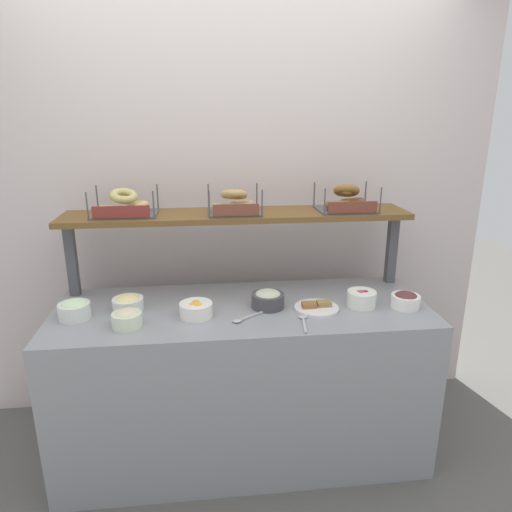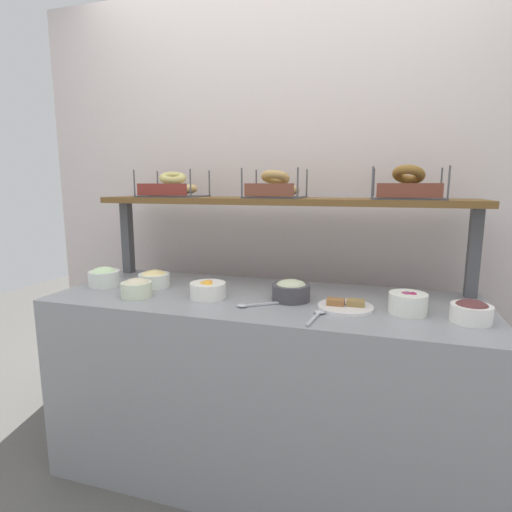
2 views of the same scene
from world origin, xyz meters
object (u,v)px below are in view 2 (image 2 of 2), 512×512
at_px(bowl_chocolate_spread, 471,311).
at_px(serving_spoon_near_plate, 251,305).
at_px(bowl_potato_salad, 136,288).
at_px(serving_spoon_by_edge, 317,315).
at_px(bagel_basket_cinnamon_raisin, 407,188).
at_px(bagel_basket_plain, 172,188).
at_px(serving_plate_white, 345,306).
at_px(bowl_tuna_salad, 291,290).
at_px(bowl_fruit_salad, 208,289).
at_px(bowl_beet_salad, 408,303).
at_px(bowl_egg_salad, 154,279).
at_px(bagel_basket_sesame, 275,188).
at_px(bowl_scallion_spread, 104,277).

bearing_deg(bowl_chocolate_spread, serving_spoon_near_plate, -176.08).
distance_m(bowl_potato_salad, serving_spoon_by_edge, 0.82).
distance_m(bowl_chocolate_spread, serving_spoon_by_edge, 0.56).
relative_size(serving_spoon_by_edge, bagel_basket_cinnamon_raisin, 0.57).
distance_m(bowl_chocolate_spread, bagel_basket_plain, 1.51).
relative_size(bowl_chocolate_spread, serving_plate_white, 0.64).
relative_size(bowl_tuna_salad, serving_spoon_near_plate, 1.06).
xyz_separation_m(bowl_fruit_salad, serving_plate_white, (0.59, 0.01, -0.03)).
height_order(bowl_tuna_salad, bagel_basket_cinnamon_raisin, bagel_basket_cinnamon_raisin).
distance_m(serving_spoon_near_plate, bagel_basket_plain, 0.86).
bearing_deg(bagel_basket_plain, bowl_beet_salad, -15.66).
height_order(bowl_tuna_salad, serving_spoon_by_edge, bowl_tuna_salad).
xyz_separation_m(bowl_egg_salad, serving_plate_white, (0.93, -0.10, -0.03)).
distance_m(bowl_beet_salad, serving_spoon_by_edge, 0.36).
xyz_separation_m(bowl_chocolate_spread, bowl_tuna_salad, (-0.69, 0.08, 0.00)).
height_order(bowl_tuna_salad, serving_spoon_near_plate, bowl_tuna_salad).
bearing_deg(bagel_basket_plain, bagel_basket_sesame, -2.01).
bearing_deg(bagel_basket_plain, bowl_potato_salad, -84.46).
bearing_deg(bagel_basket_sesame, bowl_potato_salad, -141.69).
height_order(bowl_tuna_salad, bagel_basket_plain, bagel_basket_plain).
bearing_deg(bowl_tuna_salad, serving_spoon_by_edge, -53.82).
distance_m(bowl_tuna_salad, bagel_basket_sesame, 0.53).
bearing_deg(serving_spoon_near_plate, bowl_potato_salad, -179.36).
distance_m(bowl_potato_salad, bowl_tuna_salad, 0.69).
distance_m(bowl_scallion_spread, bowl_potato_salad, 0.28).
bearing_deg(bowl_beet_salad, bagel_basket_cinnamon_raisin, 92.17).
bearing_deg(bowl_scallion_spread, bagel_basket_sesame, 20.85).
relative_size(bowl_chocolate_spread, bowl_tuna_salad, 0.86).
bearing_deg(bowl_beet_salad, bowl_tuna_salad, 174.78).
bearing_deg(bowl_egg_salad, bowl_scallion_spread, -164.36).
bearing_deg(bowl_potato_salad, serving_plate_white, 5.45).
bearing_deg(bowl_egg_salad, bagel_basket_cinnamon_raisin, 11.38).
distance_m(bowl_fruit_salad, serving_spoon_by_edge, 0.52).
height_order(bowl_tuna_salad, bagel_basket_sesame, bagel_basket_sesame).
xyz_separation_m(bowl_egg_salad, bagel_basket_cinnamon_raisin, (1.15, 0.23, 0.44)).
bearing_deg(bagel_basket_cinnamon_raisin, bowl_beet_salad, -87.83).
relative_size(bowl_egg_salad, bowl_tuna_salad, 0.91).
bearing_deg(bagel_basket_plain, bowl_fruit_salad, -45.49).
xyz_separation_m(bowl_scallion_spread, bowl_egg_salad, (0.24, 0.07, -0.01)).
height_order(bowl_beet_salad, bowl_chocolate_spread, bowl_beet_salad).
height_order(bowl_fruit_salad, bowl_scallion_spread, bowl_scallion_spread).
bearing_deg(bowl_beet_salad, bagel_basket_sesame, 153.15).
height_order(bowl_chocolate_spread, bagel_basket_sesame, bagel_basket_sesame).
bearing_deg(serving_spoon_by_edge, bowl_chocolate_spread, 11.42).
height_order(bowl_chocolate_spread, serving_spoon_near_plate, bowl_chocolate_spread).
relative_size(serving_spoon_near_plate, bagel_basket_plain, 0.48).
bearing_deg(bagel_basket_cinnamon_raisin, bagel_basket_plain, 179.00).
distance_m(bowl_egg_salad, bagel_basket_plain, 0.50).
height_order(bowl_chocolate_spread, serving_spoon_by_edge, bowl_chocolate_spread).
relative_size(bowl_potato_salad, bagel_basket_plain, 0.41).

